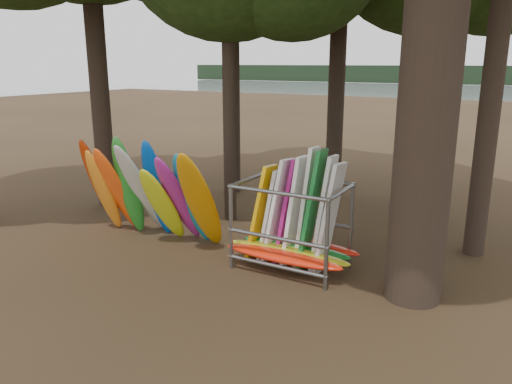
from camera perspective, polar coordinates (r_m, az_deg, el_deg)
The scene contains 4 objects.
ground at distance 12.33m, azimuth -4.97°, elevation -7.63°, with size 120.00×120.00×0.00m, color #47331E.
lake at distance 69.80m, azimuth 24.76°, elevation 9.46°, with size 160.00×160.00×0.00m, color gray.
kayak_row at distance 13.44m, azimuth -11.97°, elevation -0.20°, with size 4.58×2.22×2.94m.
storage_rack at distance 11.54m, azimuth 4.14°, elevation -4.14°, with size 3.04×1.54×2.84m.
Camera 1 is at (6.58, -9.33, 4.65)m, focal length 35.00 mm.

